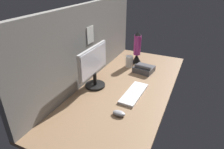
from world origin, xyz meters
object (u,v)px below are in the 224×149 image
object	(u,v)px
mouse	(119,113)
mug_ceramic_white	(129,61)
keyboard	(134,93)
lava_lamp	(137,50)
desk_phone	(144,69)
monitor	(94,65)

from	to	relation	value
mouse	mug_ceramic_white	bearing A→B (deg)	15.76
keyboard	mouse	size ratio (longest dim) A/B	3.85
lava_lamp	desk_phone	xyz separation A→B (cm)	(-19.72, -14.60, -11.79)
mouse	keyboard	bearing A→B (deg)	-1.19
keyboard	mug_ceramic_white	distance (cm)	56.32
lava_lamp	desk_phone	size ratio (longest dim) A/B	1.69
lava_lamp	desk_phone	bearing A→B (deg)	-143.49
mug_ceramic_white	lava_lamp	xyz separation A→B (cm)	(13.77, -3.67, 8.91)
monitor	mouse	distance (cm)	50.07
mouse	lava_lamp	distance (cm)	98.06
desk_phone	mug_ceramic_white	bearing A→B (deg)	71.96
monitor	mouse	bearing A→B (deg)	-128.35
monitor	keyboard	xyz separation A→B (cm)	(1.79, -37.08, -19.59)
mouse	desk_phone	size ratio (longest dim) A/B	0.45
monitor	keyboard	world-z (taller)	monitor
monitor	keyboard	size ratio (longest dim) A/B	1.17
lava_lamp	keyboard	bearing A→B (deg)	-162.97
mug_ceramic_white	keyboard	bearing A→B (deg)	-155.24
keyboard	mug_ceramic_white	bearing A→B (deg)	27.15
keyboard	lava_lamp	world-z (taller)	lava_lamp
monitor	mouse	xyz separation A→B (cm)	(-28.77, -36.37, -18.89)
keyboard	mouse	world-z (taller)	mouse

